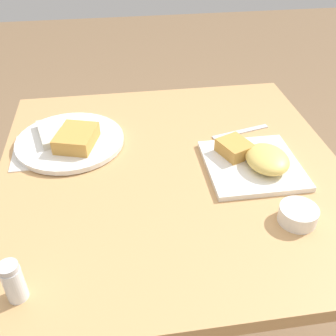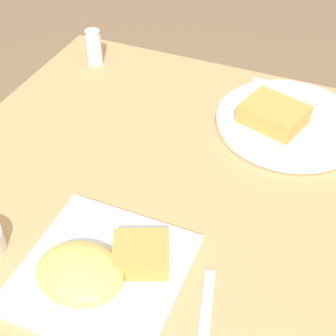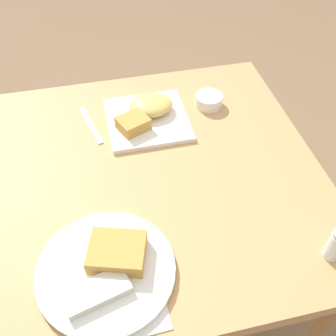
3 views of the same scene
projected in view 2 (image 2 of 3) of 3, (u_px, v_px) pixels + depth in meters
dining_table at (171, 223)px, 0.90m from camera, size 0.91×0.89×0.76m
menu_card at (280, 114)px, 1.00m from camera, size 0.18×0.24×0.00m
plate_square_near at (100, 270)px, 0.69m from camera, size 0.24×0.24×0.06m
plate_oval_far at (286, 118)px, 0.96m from camera, size 0.30×0.30×0.05m
salt_shaker at (94, 49)px, 1.14m from camera, size 0.04×0.04×0.09m
butter_knife at (204, 326)px, 0.65m from camera, size 0.06×0.18×0.00m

